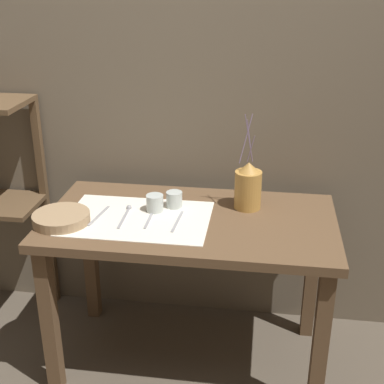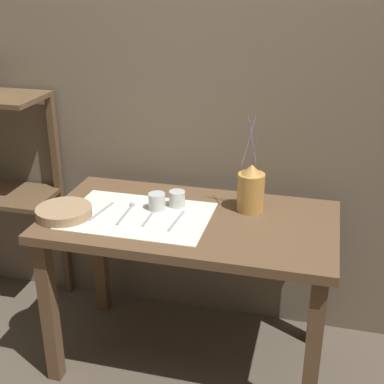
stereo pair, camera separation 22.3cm
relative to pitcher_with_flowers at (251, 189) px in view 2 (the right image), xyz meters
The scene contains 12 objects.
ground_plane 0.89m from the pitcher_with_flowers, 149.72° to the right, with size 12.00×12.00×0.00m, color brown.
stone_wall_back 0.52m from the pitcher_with_flowers, 127.69° to the left, with size 7.00×0.06×2.40m.
wooden_table 0.34m from the pitcher_with_flowers, 149.72° to the right, with size 1.24×0.67×0.75m.
linen_cloth 0.50m from the pitcher_with_flowers, 158.72° to the right, with size 0.61×0.42×0.00m.
pitcher_with_flowers is the anchor object (origin of this frame).
wooden_bowl 0.81m from the pitcher_with_flowers, 160.98° to the right, with size 0.24×0.24×0.04m.
glass_tumbler_near 0.41m from the pitcher_with_flowers, 166.25° to the right, with size 0.08×0.08×0.07m.
glass_tumbler_far 0.33m from the pitcher_with_flowers, behind, with size 0.07×0.07×0.07m.
fork_inner 0.66m from the pitcher_with_flowers, 163.48° to the right, with size 0.04×0.20×0.00m.
spoon_outer 0.54m from the pitcher_with_flowers, 165.62° to the right, with size 0.02×0.21×0.02m.
fork_outer 0.45m from the pitcher_with_flowers, 156.53° to the right, with size 0.01×0.20×0.00m.
knife_center 0.35m from the pitcher_with_flowers, 146.00° to the right, with size 0.02×0.20×0.00m.
Camera 2 is at (0.52, -1.98, 1.75)m, focal length 50.00 mm.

